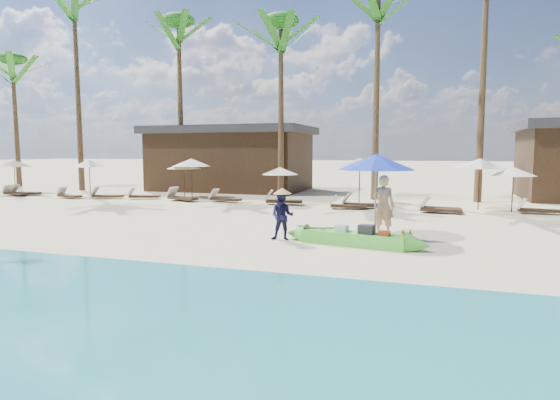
% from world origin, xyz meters
% --- Properties ---
extents(ground, '(240.00, 240.00, 0.00)m').
position_xyz_m(ground, '(0.00, 0.00, 0.00)').
color(ground, beige).
rests_on(ground, ground).
extents(wet_sand_strip, '(240.00, 4.50, 0.01)m').
position_xyz_m(wet_sand_strip, '(0.00, -5.00, 0.00)').
color(wet_sand_strip, tan).
rests_on(wet_sand_strip, ground).
extents(green_canoe, '(4.78, 1.20, 0.61)m').
position_xyz_m(green_canoe, '(3.08, 1.08, 0.21)').
color(green_canoe, '#56DC43').
rests_on(green_canoe, ground).
extents(tourist, '(0.80, 0.62, 1.93)m').
position_xyz_m(tourist, '(3.73, 2.79, 0.97)').
color(tourist, tan).
rests_on(tourist, ground).
extents(vendor_green, '(0.76, 0.62, 1.46)m').
position_xyz_m(vendor_green, '(0.93, 1.17, 0.73)').
color(vendor_green, '#16163E').
rests_on(vendor_green, ground).
extents(blue_umbrella, '(2.40, 2.40, 2.58)m').
position_xyz_m(blue_umbrella, '(3.49, 2.65, 2.33)').
color(blue_umbrella, '#99999E').
rests_on(blue_umbrella, ground).
extents(resort_parasol_1, '(2.04, 2.04, 2.10)m').
position_xyz_m(resort_parasol_1, '(-19.60, 10.53, 1.90)').
color(resort_parasol_1, '#372516').
rests_on(resort_parasol_1, ground).
extents(lounger_1_left, '(1.74, 0.74, 0.57)m').
position_xyz_m(lounger_1_left, '(-18.49, 9.41, 0.19)').
color(lounger_1_left, '#372516').
rests_on(lounger_1_left, ground).
extents(lounger_1_right, '(1.78, 0.86, 0.58)m').
position_xyz_m(lounger_1_right, '(-18.18, 9.86, 0.19)').
color(lounger_1_right, '#372516').
rests_on(lounger_1_right, ground).
extents(resort_parasol_2, '(2.08, 2.08, 2.14)m').
position_xyz_m(resort_parasol_2, '(-14.35, 11.03, 1.93)').
color(resort_parasol_2, '#372516').
rests_on(resort_parasol_2, ground).
extents(lounger_2_left, '(1.70, 0.82, 0.55)m').
position_xyz_m(lounger_2_left, '(-14.42, 9.32, 0.18)').
color(lounger_2_left, '#372516').
rests_on(lounger_2_left, ground).
extents(resort_parasol_3, '(1.99, 1.99, 2.05)m').
position_xyz_m(resort_parasol_3, '(-8.42, 11.83, 1.84)').
color(resort_parasol_3, '#372516').
rests_on(resort_parasol_3, ground).
extents(lounger_3_left, '(1.83, 1.01, 0.60)m').
position_xyz_m(lounger_3_left, '(-12.24, 9.76, 0.20)').
color(lounger_3_left, '#372516').
rests_on(lounger_3_left, ground).
extents(lounger_3_right, '(1.81, 1.09, 0.59)m').
position_xyz_m(lounger_3_right, '(-10.19, 10.28, 0.20)').
color(lounger_3_right, '#372516').
rests_on(lounger_3_right, ground).
extents(resort_parasol_4, '(2.17, 2.17, 2.24)m').
position_xyz_m(resort_parasol_4, '(-7.85, 11.67, 2.02)').
color(resort_parasol_4, '#372516').
rests_on(resort_parasol_4, ground).
extents(lounger_4_left, '(1.99, 1.14, 0.65)m').
position_xyz_m(lounger_4_left, '(-7.62, 10.01, 0.22)').
color(lounger_4_left, '#372516').
rests_on(lounger_4_left, ground).
extents(lounger_4_right, '(1.82, 0.77, 0.60)m').
position_xyz_m(lounger_4_right, '(-5.22, 10.26, 0.20)').
color(lounger_4_right, '#372516').
rests_on(lounger_4_right, ground).
extents(resort_parasol_5, '(1.82, 1.82, 1.87)m').
position_xyz_m(resort_parasol_5, '(-2.01, 9.94, 1.69)').
color(resort_parasol_5, '#372516').
rests_on(resort_parasol_5, ground).
extents(lounger_5_left, '(1.98, 1.00, 0.64)m').
position_xyz_m(lounger_5_left, '(-1.97, 10.09, 0.22)').
color(lounger_5_left, '#372516').
rests_on(lounger_5_left, ground).
extents(resort_parasol_6, '(2.26, 2.26, 2.33)m').
position_xyz_m(resort_parasol_6, '(1.73, 11.16, 2.10)').
color(resort_parasol_6, '#372516').
rests_on(resort_parasol_6, ground).
extents(lounger_6_left, '(1.87, 0.66, 0.63)m').
position_xyz_m(lounger_6_left, '(1.96, 9.91, 0.21)').
color(lounger_6_left, '#372516').
rests_on(lounger_6_left, ground).
extents(lounger_6_right, '(1.75, 0.71, 0.58)m').
position_xyz_m(lounger_6_right, '(1.40, 9.27, 0.19)').
color(lounger_6_right, '#372516').
rests_on(lounger_6_right, ground).
extents(resort_parasol_7, '(2.27, 2.27, 2.34)m').
position_xyz_m(resort_parasol_7, '(7.19, 11.02, 2.11)').
color(resort_parasol_7, '#372516').
rests_on(resort_parasol_7, ground).
extents(lounger_7_left, '(1.69, 0.70, 0.56)m').
position_xyz_m(lounger_7_left, '(5.50, 9.72, 0.19)').
color(lounger_7_left, '#372516').
rests_on(lounger_7_left, ground).
extents(lounger_7_right, '(1.84, 0.68, 0.61)m').
position_xyz_m(lounger_7_right, '(5.43, 9.08, 0.20)').
color(lounger_7_right, '#372516').
rests_on(lounger_7_right, ground).
extents(resort_parasol_8, '(1.91, 1.91, 1.97)m').
position_xyz_m(resort_parasol_8, '(8.53, 10.56, 1.78)').
color(resort_parasol_8, '#372516').
rests_on(resort_parasol_8, ground).
extents(lounger_8_left, '(1.76, 0.55, 0.60)m').
position_xyz_m(lounger_8_left, '(9.43, 10.10, 0.20)').
color(lounger_8_left, '#372516').
rests_on(lounger_8_left, ground).
extents(palm_0, '(2.08, 2.08, 9.90)m').
position_xyz_m(palm_0, '(-24.62, 15.48, 8.11)').
color(palm_0, brown).
rests_on(palm_0, ground).
extents(palm_1, '(2.08, 2.08, 13.60)m').
position_xyz_m(palm_1, '(-17.59, 14.06, 10.82)').
color(palm_1, brown).
rests_on(palm_1, ground).
extents(palm_2, '(2.08, 2.08, 11.33)m').
position_xyz_m(palm_2, '(-10.45, 15.08, 9.18)').
color(palm_2, brown).
rests_on(palm_2, ground).
extents(palm_3, '(2.08, 2.08, 10.52)m').
position_xyz_m(palm_3, '(-3.36, 14.27, 8.58)').
color(palm_3, brown).
rests_on(palm_3, ground).
extents(palm_4, '(2.08, 2.08, 11.70)m').
position_xyz_m(palm_4, '(2.15, 14.01, 9.45)').
color(palm_4, brown).
rests_on(palm_4, ground).
extents(pavilion_west, '(10.80, 6.60, 4.30)m').
position_xyz_m(pavilion_west, '(-8.00, 17.50, 2.19)').
color(pavilion_west, '#372516').
rests_on(pavilion_west, ground).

